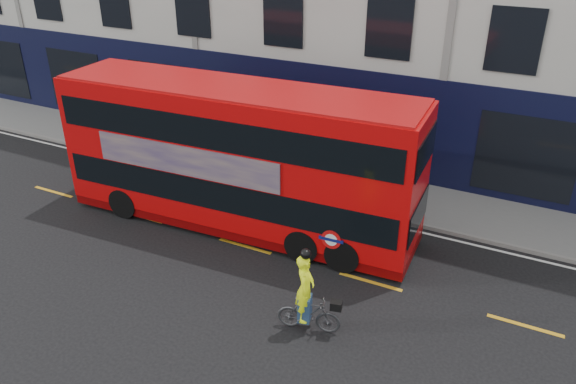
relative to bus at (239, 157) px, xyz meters
The scene contains 7 objects.
ground 5.95m from the bus, 28.71° to the right, with size 120.00×120.00×0.00m, color black.
pavement 6.57m from the bus, 38.88° to the left, with size 60.00×3.00×0.12m, color slate.
kerb 5.82m from the bus, 26.29° to the left, with size 60.00×0.12×0.13m, color slate.
road_edge_line 5.72m from the bus, 23.34° to the left, with size 58.00×0.10×0.01m, color silver.
lane_dashes 5.45m from the bus, 13.24° to the right, with size 58.00×0.12×0.01m, color orange, non-canonical shape.
bus is the anchor object (origin of this frame).
cyclist 5.67m from the bus, 42.06° to the right, with size 1.61×0.78×2.31m.
Camera 1 is at (3.63, -10.73, 9.24)m, focal length 35.00 mm.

